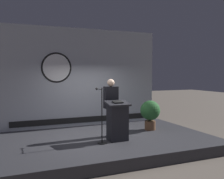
{
  "coord_description": "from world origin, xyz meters",
  "views": [
    {
      "loc": [
        -2.54,
        -6.95,
        2.19
      ],
      "look_at": [
        0.3,
        -0.07,
        1.71
      ],
      "focal_mm": 40.96,
      "sensor_mm": 36.0,
      "label": 1
    }
  ],
  "objects_px": {
    "speaker_person": "(111,107)",
    "potted_plant": "(150,112)",
    "podium": "(117,121)",
    "microphone_stand": "(101,123)"
  },
  "relations": [
    {
      "from": "podium",
      "to": "microphone_stand",
      "type": "height_order",
      "value": "microphone_stand"
    },
    {
      "from": "speaker_person",
      "to": "potted_plant",
      "type": "distance_m",
      "value": 1.61
    },
    {
      "from": "podium",
      "to": "potted_plant",
      "type": "xyz_separation_m",
      "value": [
        1.54,
        0.81,
        0.04
      ]
    },
    {
      "from": "podium",
      "to": "potted_plant",
      "type": "bearing_deg",
      "value": 27.65
    },
    {
      "from": "podium",
      "to": "microphone_stand",
      "type": "bearing_deg",
      "value": -170.06
    },
    {
      "from": "speaker_person",
      "to": "microphone_stand",
      "type": "bearing_deg",
      "value": -131.99
    },
    {
      "from": "podium",
      "to": "speaker_person",
      "type": "relative_size",
      "value": 0.65
    },
    {
      "from": "podium",
      "to": "potted_plant",
      "type": "height_order",
      "value": "podium"
    },
    {
      "from": "podium",
      "to": "microphone_stand",
      "type": "relative_size",
      "value": 0.75
    },
    {
      "from": "potted_plant",
      "to": "podium",
      "type": "bearing_deg",
      "value": -152.35
    }
  ]
}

